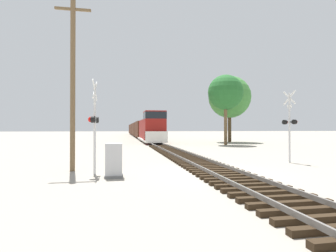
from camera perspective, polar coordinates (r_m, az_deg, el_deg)
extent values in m
plane|color=gray|center=(13.29, 10.48, -10.00)|extent=(400.00, 400.00, 0.00)
cube|color=black|center=(7.39, 30.63, -16.98)|extent=(2.60, 0.22, 0.16)
cube|color=black|center=(7.84, 27.65, -16.03)|extent=(2.60, 0.22, 0.16)
cube|color=black|center=(8.30, 25.02, -15.15)|extent=(2.60, 0.22, 0.16)
cube|color=black|center=(8.78, 22.69, -14.34)|extent=(2.60, 0.22, 0.16)
cube|color=black|center=(9.28, 20.62, -13.60)|extent=(2.60, 0.22, 0.16)
cube|color=black|center=(9.79, 18.77, -12.92)|extent=(2.60, 0.22, 0.16)
cube|color=black|center=(10.31, 17.12, -12.29)|extent=(2.60, 0.22, 0.16)
cube|color=black|center=(10.83, 15.63, -11.72)|extent=(2.60, 0.22, 0.16)
cube|color=black|center=(11.37, 14.29, -11.19)|extent=(2.60, 0.22, 0.16)
cube|color=black|center=(11.91, 13.07, -10.71)|extent=(2.60, 0.22, 0.16)
cube|color=black|center=(12.45, 11.97, -10.26)|extent=(2.60, 0.22, 0.16)
cube|color=black|center=(13.00, 10.95, -9.85)|extent=(2.60, 0.22, 0.16)
cube|color=black|center=(13.56, 10.03, -9.47)|extent=(2.60, 0.22, 0.16)
cube|color=black|center=(14.11, 9.18, -9.12)|extent=(2.60, 0.22, 0.16)
cube|color=black|center=(14.68, 8.39, -8.79)|extent=(2.60, 0.22, 0.16)
cube|color=black|center=(15.24, 7.66, -8.48)|extent=(2.60, 0.22, 0.16)
cube|color=black|center=(15.81, 6.99, -8.20)|extent=(2.60, 0.22, 0.16)
cube|color=black|center=(16.38, 6.36, -7.93)|extent=(2.60, 0.22, 0.16)
cube|color=black|center=(16.95, 5.78, -7.69)|extent=(2.60, 0.22, 0.16)
cube|color=black|center=(17.52, 5.24, -7.45)|extent=(2.60, 0.22, 0.16)
cube|color=black|center=(18.10, 4.73, -7.23)|extent=(2.60, 0.22, 0.16)
cube|color=black|center=(18.67, 4.25, -7.03)|extent=(2.60, 0.22, 0.16)
cube|color=black|center=(19.25, 3.80, -6.83)|extent=(2.60, 0.22, 0.16)
cube|color=black|center=(19.83, 3.38, -6.65)|extent=(2.60, 0.22, 0.16)
cube|color=black|center=(20.41, 2.98, -6.48)|extent=(2.60, 0.22, 0.16)
cube|color=black|center=(20.99, 2.61, -6.31)|extent=(2.60, 0.22, 0.16)
cube|color=black|center=(21.58, 2.25, -6.16)|extent=(2.60, 0.22, 0.16)
cube|color=black|center=(22.16, 1.92, -6.01)|extent=(2.60, 0.22, 0.16)
cube|color=black|center=(22.74, 1.60, -5.87)|extent=(2.60, 0.22, 0.16)
cube|color=black|center=(23.33, 1.30, -5.74)|extent=(2.60, 0.22, 0.16)
cube|color=black|center=(23.91, 1.01, -5.61)|extent=(2.60, 0.22, 0.16)
cube|color=black|center=(24.50, 0.74, -5.49)|extent=(2.60, 0.22, 0.16)
cube|color=black|center=(25.09, 0.47, -5.38)|extent=(2.60, 0.22, 0.16)
cube|color=black|center=(25.68, 0.23, -5.27)|extent=(2.60, 0.22, 0.16)
cube|color=black|center=(26.26, -0.01, -5.16)|extent=(2.60, 0.22, 0.16)
cube|color=black|center=(26.85, -0.24, -5.06)|extent=(2.60, 0.22, 0.16)
cube|color=black|center=(27.44, -0.46, -4.96)|extent=(2.60, 0.22, 0.16)
cube|color=black|center=(28.03, -0.66, -4.87)|extent=(2.60, 0.22, 0.16)
cube|color=black|center=(28.62, -0.86, -4.78)|extent=(2.60, 0.22, 0.16)
cube|color=black|center=(29.21, -1.05, -4.70)|extent=(2.60, 0.22, 0.16)
cube|color=black|center=(29.81, -1.24, -4.62)|extent=(2.60, 0.22, 0.16)
cube|color=black|center=(30.40, -1.41, -4.54)|extent=(2.60, 0.22, 0.16)
cube|color=black|center=(30.99, -1.58, -4.46)|extent=(2.60, 0.22, 0.16)
cube|color=black|center=(31.58, -1.75, -4.39)|extent=(2.60, 0.22, 0.16)
cube|color=black|center=(32.17, -1.90, -4.32)|extent=(2.60, 0.22, 0.16)
cube|color=slate|center=(13.02, 7.49, -9.15)|extent=(0.07, 160.00, 0.15)
cube|color=slate|center=(13.52, 13.36, -8.82)|extent=(0.07, 160.00, 0.15)
cube|color=maroon|center=(44.91, -4.27, -0.81)|extent=(2.44, 11.61, 3.37)
cube|color=maroon|center=(36.84, -2.97, -0.12)|extent=(2.88, 3.65, 4.32)
cube|color=black|center=(36.88, -2.97, 2.26)|extent=(2.90, 3.68, 0.95)
cube|color=white|center=(35.05, -2.60, -2.40)|extent=(2.88, 1.66, 1.51)
cube|color=white|center=(42.47, -3.93, -2.94)|extent=(2.93, 16.25, 0.24)
cube|color=black|center=(37.12, -3.02, -3.17)|extent=(1.58, 2.20, 1.00)
cube|color=black|center=(47.83, -4.63, -2.59)|extent=(1.58, 2.20, 1.00)
cube|color=#4C2819|center=(59.27, -5.71, -0.72)|extent=(2.73, 14.40, 3.45)
cube|color=black|center=(54.63, -5.33, -2.39)|extent=(1.58, 2.20, 0.90)
cube|color=black|center=(63.96, -6.04, -2.13)|extent=(1.58, 2.20, 0.90)
cube|color=#4C2819|center=(75.04, -6.65, -0.69)|extent=(2.73, 14.40, 3.45)
cube|color=black|center=(70.39, -6.42, -1.98)|extent=(1.58, 2.20, 0.90)
cube|color=black|center=(79.73, -6.86, -1.82)|extent=(1.58, 2.20, 0.90)
cube|color=#4C2819|center=(90.83, -7.26, -0.67)|extent=(2.73, 14.40, 3.45)
cube|color=black|center=(86.17, -7.11, -1.73)|extent=(1.58, 2.20, 0.90)
cube|color=black|center=(95.52, -7.41, -1.61)|extent=(1.58, 2.20, 0.90)
cube|color=#4C2819|center=(106.63, -7.70, -0.65)|extent=(2.73, 14.40, 3.45)
cube|color=black|center=(101.97, -7.58, -1.55)|extent=(1.58, 2.20, 0.90)
cube|color=black|center=(111.31, -7.80, -1.47)|extent=(1.58, 2.20, 0.90)
cylinder|color=silver|center=(12.90, -15.66, -0.64)|extent=(0.12, 0.12, 4.32)
cube|color=white|center=(13.03, -15.64, 7.57)|extent=(0.15, 0.92, 0.93)
cube|color=white|center=(13.03, -15.64, 7.57)|extent=(0.15, 0.92, 0.93)
cube|color=black|center=(12.91, -15.65, 1.32)|extent=(0.17, 0.86, 0.06)
cylinder|color=black|center=(13.25, -15.32, 1.27)|extent=(0.22, 0.32, 0.30)
sphere|color=red|center=(13.27, -15.74, 1.27)|extent=(0.26, 0.26, 0.26)
cylinder|color=black|center=(12.57, -16.00, 1.37)|extent=(0.22, 0.32, 0.30)
sphere|color=red|center=(12.59, -16.45, 1.37)|extent=(0.26, 0.26, 0.26)
cube|color=white|center=(12.97, -15.64, 5.16)|extent=(0.07, 0.32, 0.20)
cylinder|color=silver|center=(18.42, 24.93, -0.37)|extent=(0.12, 0.12, 4.45)
cube|color=white|center=(18.53, 24.90, 5.60)|extent=(0.31, 0.89, 0.93)
cube|color=white|center=(18.53, 24.90, 5.60)|extent=(0.31, 0.89, 0.93)
cube|color=black|center=(18.43, 24.92, 0.79)|extent=(0.32, 0.84, 0.06)
cylinder|color=black|center=(18.22, 25.80, 0.81)|extent=(0.26, 0.34, 0.30)
sphere|color=red|center=(18.30, 25.99, 0.80)|extent=(0.26, 0.26, 0.26)
cylinder|color=black|center=(18.64, 24.07, 0.77)|extent=(0.26, 0.34, 0.30)
sphere|color=red|center=(18.72, 24.26, 0.77)|extent=(0.26, 0.26, 0.26)
cube|color=white|center=(18.48, 24.91, 3.90)|extent=(0.12, 0.31, 0.20)
cube|color=slate|center=(12.11, -11.72, -10.63)|extent=(0.81, 0.69, 0.12)
cube|color=#BCBCBF|center=(12.00, -11.71, -7.06)|extent=(0.73, 0.63, 1.40)
cylinder|color=brown|center=(14.48, -20.02, 8.57)|extent=(0.25, 0.25, 8.94)
cube|color=brown|center=(15.57, -19.97, 22.78)|extent=(1.80, 0.12, 0.12)
cylinder|color=brown|center=(35.89, 12.43, 0.47)|extent=(0.43, 0.43, 5.65)
sphere|color=#236028|center=(36.21, 12.41, 7.18)|extent=(4.69, 4.69, 4.69)
cylinder|color=#473521|center=(43.43, 13.26, 0.04)|extent=(0.55, 0.55, 5.27)
sphere|color=#3D7F38|center=(43.73, 13.24, 6.16)|extent=(6.78, 6.78, 6.78)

